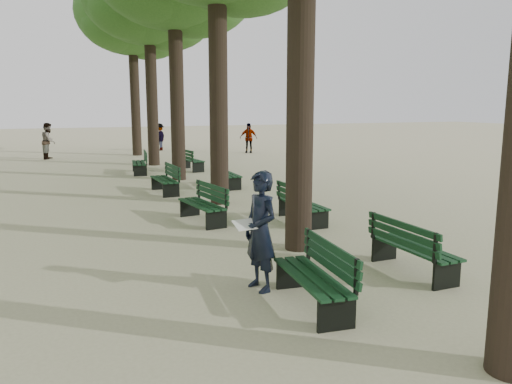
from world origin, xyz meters
name	(u,v)px	position (x,y,z in m)	size (l,w,h in m)	color
ground	(299,320)	(0.00, 0.00, 0.00)	(120.00, 120.00, 0.00)	#BAB58D
tree_central_5	(132,13)	(1.50, 23.00, 7.65)	(6.00, 6.00, 9.95)	#33261C
bench_left_0	(312,289)	(0.37, 0.33, 0.27)	(0.74, 1.85, 0.92)	black
bench_left_1	(202,211)	(0.37, 5.88, 0.27)	(0.81, 1.86, 0.92)	black
bench_left_2	(165,185)	(0.37, 10.22, 0.27)	(0.64, 1.82, 0.92)	black
bench_left_3	(139,167)	(0.37, 15.23, 0.27)	(0.78, 1.85, 0.92)	black
bench_right_0	(413,258)	(2.63, 0.96, 0.27)	(0.59, 1.81, 0.92)	black
bench_right_1	(302,211)	(2.63, 5.00, 0.27)	(0.58, 1.80, 0.92)	black
bench_right_2	(227,179)	(2.63, 10.68, 0.27)	(0.62, 1.81, 0.92)	black
bench_right_3	(191,164)	(2.63, 15.43, 0.27)	(0.78, 1.85, 0.92)	black
man_with_map	(260,231)	(-0.04, 1.24, 0.92)	(0.69, 0.80, 1.85)	black
pedestrian_a	(49,141)	(-3.07, 22.70, 0.94)	(0.92, 0.38, 1.88)	#262628
pedestrian_c	(248,138)	(7.82, 21.93, 0.87)	(1.02, 0.35, 1.75)	#262628
pedestrian_b	(160,137)	(3.28, 25.48, 0.84)	(1.08, 0.33, 1.67)	#262628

